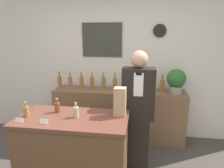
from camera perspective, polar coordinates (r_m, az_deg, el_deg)
name	(u,v)px	position (r m, az deg, el deg)	size (l,w,h in m)	color
back_wall	(115,63)	(3.66, 0.85, 5.94)	(5.20, 0.09, 2.70)	silver
back_shelf	(118,115)	(3.63, 1.85, -8.85)	(2.29, 0.42, 0.92)	brown
display_counter	(74,153)	(2.60, -10.77, -18.91)	(1.29, 0.65, 0.95)	brown
shopkeeper	(138,113)	(2.75, 7.32, -8.27)	(0.42, 0.27, 1.68)	black
potted_plant	(176,80)	(3.43, 17.90, 1.10)	(0.31, 0.31, 0.41)	#9E998E
paper_bag	(120,102)	(2.33, 2.29, -5.06)	(0.14, 0.12, 0.34)	tan
price_card_left	(19,120)	(2.41, -25.00, -9.34)	(0.09, 0.02, 0.06)	white
price_card_right	(44,122)	(2.28, -18.87, -10.18)	(0.09, 0.02, 0.06)	white
counter_bottle_0	(26,111)	(2.52, -23.29, -7.17)	(0.07, 0.07, 0.18)	#A36F37
counter_bottle_1	(57,107)	(2.54, -15.36, -6.37)	(0.07, 0.07, 0.18)	brown
counter_bottle_2	(76,112)	(2.35, -10.25, -7.81)	(0.07, 0.07, 0.18)	tan
shelf_bottle_0	(60,82)	(3.70, -14.72, 0.59)	(0.07, 0.07, 0.31)	#A46732
shelf_bottle_1	(70,82)	(3.63, -11.83, 0.48)	(0.07, 0.07, 0.31)	#A3683F
shelf_bottle_2	(81,82)	(3.58, -8.72, 0.45)	(0.07, 0.07, 0.31)	olive
shelf_bottle_3	(92,83)	(3.51, -5.70, 0.26)	(0.07, 0.07, 0.31)	#9F6332
shelf_bottle_4	(103,83)	(3.48, -2.45, 0.21)	(0.07, 0.07, 0.31)	#9A6B3F
shelf_bottle_5	(115,84)	(3.46, 0.82, 0.12)	(0.07, 0.07, 0.31)	#A06939
shelf_bottle_6	(126,84)	(3.44, 4.12, 0.01)	(0.07, 0.07, 0.31)	#97653B
shelf_bottle_7	(138,85)	(3.42, 7.44, -0.16)	(0.07, 0.07, 0.31)	#996B3D
shelf_bottle_8	(150,85)	(3.42, 10.78, -0.30)	(0.07, 0.07, 0.31)	olive
shelf_bottle_9	(162,85)	(3.44, 14.10, -0.40)	(0.07, 0.07, 0.31)	olive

